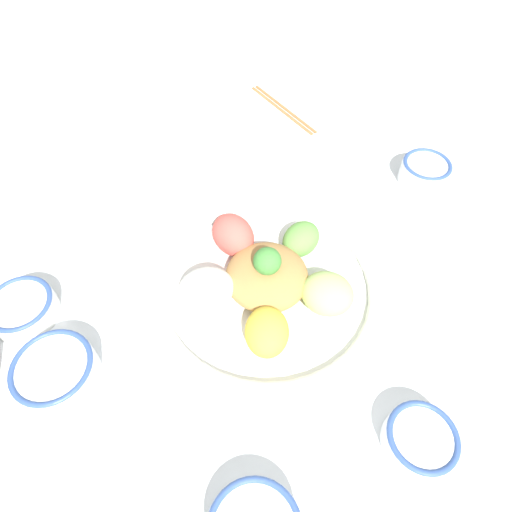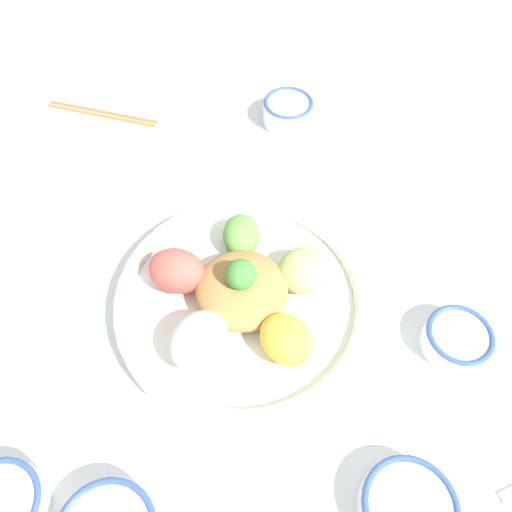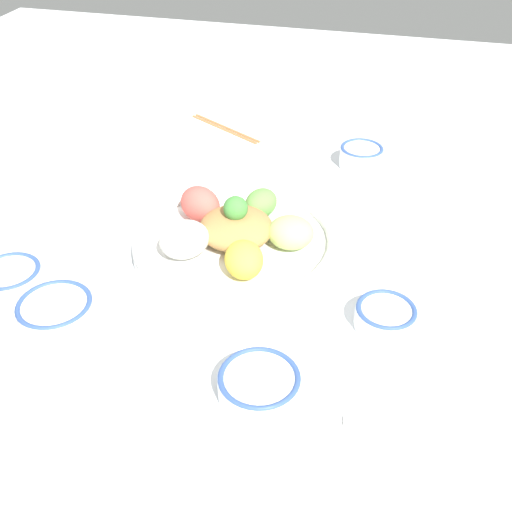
{
  "view_description": "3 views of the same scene",
  "coord_description": "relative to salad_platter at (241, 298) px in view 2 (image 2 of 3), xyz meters",
  "views": [
    {
      "loc": [
        -0.09,
        0.35,
        0.54
      ],
      "look_at": [
        0.06,
        0.0,
        0.04
      ],
      "focal_mm": 30.0,
      "sensor_mm": 36.0,
      "label": 1
    },
    {
      "loc": [
        0.1,
        0.34,
        0.59
      ],
      "look_at": [
        0.01,
        -0.01,
        0.05
      ],
      "focal_mm": 35.0,
      "sensor_mm": 36.0,
      "label": 2
    },
    {
      "loc": [
        -0.19,
        0.78,
        0.57
      ],
      "look_at": [
        -0.01,
        0.07,
        0.02
      ],
      "focal_mm": 42.0,
      "sensor_mm": 36.0,
      "label": 3
    }
  ],
  "objects": [
    {
      "name": "sauce_bowl_far",
      "position": [
        0.3,
        0.17,
        -0.01
      ],
      "size": [
        0.09,
        0.09,
        0.04
      ],
      "color": "white",
      "rests_on": "ground_plane"
    },
    {
      "name": "ground_plane",
      "position": [
        -0.04,
        -0.03,
        -0.03
      ],
      "size": [
        2.4,
        2.4,
        0.0
      ],
      "primitive_type": "plane",
      "color": "white"
    },
    {
      "name": "salad_platter",
      "position": [
        0.0,
        0.0,
        0.0
      ],
      "size": [
        0.33,
        0.33,
        0.1
      ],
      "color": "white",
      "rests_on": "ground_plane"
    },
    {
      "name": "sauce_bowl_dark",
      "position": [
        -0.16,
        -0.34,
        -0.0
      ],
      "size": [
        0.09,
        0.09,
        0.04
      ],
      "color": "white",
      "rests_on": "ground_plane"
    },
    {
      "name": "rice_bowl_blue",
      "position": [
        -0.25,
        0.12,
        -0.01
      ],
      "size": [
        0.08,
        0.08,
        0.03
      ],
      "color": "white",
      "rests_on": "ground_plane"
    },
    {
      "name": "chopsticks_pair_far",
      "position": [
        0.15,
        -0.44,
        -0.02
      ],
      "size": [
        0.19,
        0.12,
        0.01
      ],
      "rotation": [
        0.0,
        0.0,
        5.77
      ],
      "color": "#9E6B3D",
      "rests_on": "ground_plane"
    },
    {
      "name": "rice_bowl_plain",
      "position": [
        -0.11,
        0.28,
        -0.01
      ],
      "size": [
        0.1,
        0.1,
        0.03
      ],
      "color": "white",
      "rests_on": "ground_plane"
    }
  ]
}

